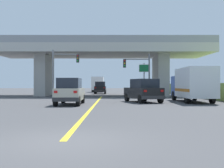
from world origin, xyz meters
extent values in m
plane|color=#424244|center=(0.00, 31.01, 0.00)|extent=(160.00, 160.00, 0.00)
cube|color=#B7B5AD|center=(0.00, 31.01, 6.15)|extent=(28.89, 9.28, 1.12)
cube|color=#A8A69F|center=(-8.03, 31.01, 2.80)|extent=(1.47, 5.57, 5.59)
cube|color=#A8A69F|center=(8.03, 31.01, 2.80)|extent=(1.47, 5.57, 5.59)
cube|color=gray|center=(0.00, 26.52, 7.16)|extent=(28.89, 0.20, 0.90)
cube|color=gray|center=(0.00, 35.50, 7.16)|extent=(28.89, 0.20, 0.90)
cube|color=yellow|center=(0.00, 13.95, 0.00)|extent=(0.20, 27.91, 0.01)
cube|color=#B7B29E|center=(-1.88, 13.73, 0.81)|extent=(1.80, 4.25, 0.90)
cube|color=#1E232D|center=(-1.88, 13.42, 1.64)|extent=(1.59, 2.34, 0.76)
cube|color=#2D2D30|center=(-1.88, 11.66, 0.50)|extent=(1.84, 0.20, 0.28)
cube|color=red|center=(-2.55, 11.59, 1.03)|extent=(0.24, 0.06, 0.16)
cube|color=red|center=(-1.20, 11.59, 1.03)|extent=(0.24, 0.06, 0.16)
cylinder|color=black|center=(-2.68, 15.31, 0.36)|extent=(0.26, 0.72, 0.72)
cylinder|color=black|center=(-1.08, 15.31, 0.36)|extent=(0.26, 0.72, 0.72)
cylinder|color=black|center=(-2.68, 12.16, 0.36)|extent=(0.26, 0.72, 0.72)
cylinder|color=black|center=(-1.08, 12.16, 0.36)|extent=(0.26, 0.72, 0.72)
cube|color=black|center=(4.01, 16.68, 0.81)|extent=(3.17, 4.62, 0.90)
cube|color=#1E232D|center=(4.11, 16.38, 1.64)|extent=(2.36, 2.74, 0.76)
cube|color=#2D2D30|center=(4.64, 14.72, 0.50)|extent=(1.97, 0.80, 0.28)
cube|color=red|center=(3.96, 14.42, 1.03)|extent=(0.25, 0.13, 0.16)
cube|color=red|center=(5.37, 14.87, 1.03)|extent=(0.25, 0.13, 0.16)
cylinder|color=black|center=(2.69, 17.90, 0.36)|extent=(0.47, 0.77, 0.72)
cylinder|color=black|center=(4.38, 18.44, 0.36)|extent=(0.47, 0.77, 0.72)
cylinder|color=black|center=(3.65, 14.92, 0.36)|extent=(0.47, 0.77, 0.72)
cylinder|color=black|center=(5.33, 15.46, 0.36)|extent=(0.47, 0.77, 0.72)
cube|color=navy|center=(8.38, 19.57, 1.40)|extent=(2.20, 2.00, 1.90)
cube|color=silver|center=(8.38, 16.06, 1.70)|extent=(2.31, 5.02, 2.50)
cube|color=#B26619|center=(8.38, 16.06, 1.07)|extent=(2.33, 4.92, 0.24)
cylinder|color=black|center=(7.38, 19.57, 0.45)|extent=(0.30, 0.90, 0.90)
cylinder|color=black|center=(9.38, 19.57, 0.45)|extent=(0.30, 0.90, 0.90)
cylinder|color=black|center=(7.38, 14.80, 0.45)|extent=(0.30, 0.90, 0.90)
cylinder|color=black|center=(9.38, 14.80, 0.45)|extent=(0.30, 0.90, 0.90)
cube|color=black|center=(-0.62, 38.87, 0.81)|extent=(1.83, 4.32, 0.90)
cube|color=#1E232D|center=(-0.62, 38.55, 1.64)|extent=(1.61, 2.38, 0.76)
cube|color=#2D2D30|center=(-0.62, 36.76, 0.50)|extent=(1.87, 0.20, 0.28)
cube|color=red|center=(-1.31, 36.69, 1.03)|extent=(0.24, 0.06, 0.16)
cube|color=red|center=(0.06, 36.69, 1.03)|extent=(0.24, 0.06, 0.16)
cylinder|color=black|center=(-1.44, 40.48, 0.36)|extent=(0.26, 0.72, 0.72)
cylinder|color=black|center=(0.19, 40.48, 0.36)|extent=(0.26, 0.72, 0.72)
cylinder|color=black|center=(-1.44, 37.26, 0.36)|extent=(0.26, 0.72, 0.72)
cylinder|color=black|center=(0.19, 37.26, 0.36)|extent=(0.26, 0.72, 0.72)
cylinder|color=#56595E|center=(5.60, 24.35, 2.54)|extent=(0.18, 0.18, 5.09)
cylinder|color=#56595E|center=(4.19, 24.35, 4.44)|extent=(2.84, 0.12, 0.12)
cube|color=black|center=(2.77, 24.35, 3.96)|extent=(0.32, 0.26, 0.96)
sphere|color=red|center=(2.77, 24.20, 4.26)|extent=(0.16, 0.16, 0.16)
sphere|color=gold|center=(2.77, 24.20, 3.96)|extent=(0.16, 0.16, 0.16)
sphere|color=green|center=(2.77, 24.20, 3.66)|extent=(0.16, 0.16, 0.16)
cylinder|color=slate|center=(-5.60, 25.04, 2.82)|extent=(0.18, 0.18, 5.63)
cylinder|color=slate|center=(-4.15, 25.04, 5.09)|extent=(2.91, 0.12, 0.12)
cube|color=#232326|center=(-2.69, 25.04, 4.61)|extent=(0.32, 0.26, 0.96)
sphere|color=red|center=(-2.69, 24.89, 4.91)|extent=(0.16, 0.16, 0.16)
sphere|color=gold|center=(-2.69, 24.89, 4.61)|extent=(0.16, 0.16, 0.16)
sphere|color=green|center=(-2.69, 24.89, 4.31)|extent=(0.16, 0.16, 0.16)
cylinder|color=slate|center=(5.40, 27.72, 2.13)|extent=(0.14, 0.14, 4.25)
cube|color=#146638|center=(5.40, 27.66, 3.61)|extent=(1.23, 0.08, 0.88)
cube|color=white|center=(5.40, 27.66, 3.61)|extent=(1.31, 0.04, 0.96)
cube|color=silver|center=(-1.57, 52.60, 1.40)|extent=(2.20, 2.00, 1.90)
cube|color=white|center=(-1.57, 48.96, 1.76)|extent=(2.31, 5.28, 2.63)
cube|color=#197F4C|center=(-1.57, 48.96, 1.11)|extent=(2.33, 5.17, 0.24)
cylinder|color=black|center=(-2.57, 52.60, 0.45)|extent=(0.30, 0.90, 0.90)
cylinder|color=black|center=(-0.57, 52.60, 0.45)|extent=(0.30, 0.90, 0.90)
cylinder|color=black|center=(-2.57, 47.64, 0.45)|extent=(0.30, 0.90, 0.90)
cylinder|color=black|center=(-0.57, 47.64, 0.45)|extent=(0.30, 0.90, 0.90)
camera|label=1|loc=(1.32, -7.46, 1.53)|focal=44.51mm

